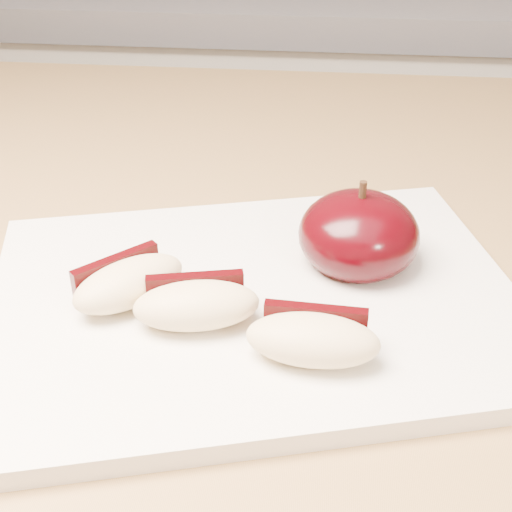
# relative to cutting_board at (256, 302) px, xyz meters

# --- Properties ---
(back_cabinet) EXTENTS (2.40, 0.62, 0.94)m
(back_cabinet) POSITION_rel_cutting_board_xyz_m (0.06, 0.81, -0.44)
(back_cabinet) COLOR silver
(back_cabinet) RESTS_ON ground
(cutting_board) EXTENTS (0.34, 0.29, 0.01)m
(cutting_board) POSITION_rel_cutting_board_xyz_m (0.00, 0.00, 0.00)
(cutting_board) COLOR white
(cutting_board) RESTS_ON island_counter
(apple_half) EXTENTS (0.08, 0.08, 0.06)m
(apple_half) POSITION_rel_cutting_board_xyz_m (0.06, 0.04, 0.02)
(apple_half) COLOR black
(apple_half) RESTS_ON cutting_board
(apple_wedge_a) EXTENTS (0.07, 0.07, 0.02)m
(apple_wedge_a) POSITION_rel_cutting_board_xyz_m (-0.07, -0.01, 0.02)
(apple_wedge_a) COLOR beige
(apple_wedge_a) RESTS_ON cutting_board
(apple_wedge_b) EXTENTS (0.07, 0.05, 0.02)m
(apple_wedge_b) POSITION_rel_cutting_board_xyz_m (-0.03, -0.03, 0.02)
(apple_wedge_b) COLOR beige
(apple_wedge_b) RESTS_ON cutting_board
(apple_wedge_c) EXTENTS (0.07, 0.04, 0.02)m
(apple_wedge_c) POSITION_rel_cutting_board_xyz_m (0.03, -0.05, 0.02)
(apple_wedge_c) COLOR beige
(apple_wedge_c) RESTS_ON cutting_board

